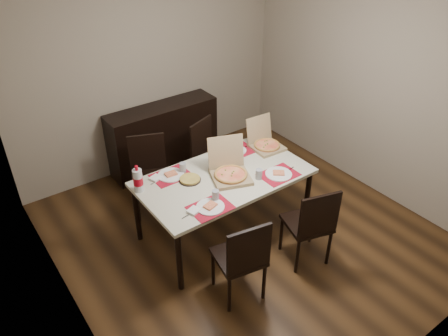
{
  "coord_description": "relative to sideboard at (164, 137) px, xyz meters",
  "views": [
    {
      "loc": [
        -2.39,
        -2.9,
        3.32
      ],
      "look_at": [
        -0.15,
        0.17,
        0.85
      ],
      "focal_mm": 35.0,
      "sensor_mm": 36.0,
      "label": 1
    }
  ],
  "objects": [
    {
      "name": "chair_far_left",
      "position": [
        -0.59,
        -0.72,
        0.06
      ],
      "size": [
        0.55,
        0.55,
        0.93
      ],
      "color": "black",
      "rests_on": "ground"
    },
    {
      "name": "pizza_box_center",
      "position": [
        -0.11,
        -1.66,
        0.36
      ],
      "size": [
        0.51,
        0.53,
        0.39
      ],
      "color": "#917953",
      "rests_on": "dining_table"
    },
    {
      "name": "setting_near_left",
      "position": [
        -0.57,
        -1.95,
        0.32
      ],
      "size": [
        0.51,
        0.3,
        0.11
      ],
      "color": "#A90B21",
      "rests_on": "dining_table"
    },
    {
      "name": "napkin_loose",
      "position": [
        -0.09,
        -1.71,
        0.31
      ],
      "size": [
        0.15,
        0.15,
        0.02
      ],
      "primitive_type": "cube",
      "rotation": [
        0.0,
        0.0,
        1.2
      ],
      "color": "white",
      "rests_on": "dining_table"
    },
    {
      "name": "faina_plate",
      "position": [
        -0.49,
        -1.47,
        0.31
      ],
      "size": [
        0.23,
        0.23,
        0.03
      ],
      "color": "black",
      "rests_on": "dining_table"
    },
    {
      "name": "pizza_box_right",
      "position": [
        0.59,
        -1.41,
        0.36
      ],
      "size": [
        0.36,
        0.39,
        0.34
      ],
      "color": "#917953",
      "rests_on": "dining_table"
    },
    {
      "name": "dining_table",
      "position": [
        -0.15,
        -1.61,
        0.23
      ],
      "size": [
        1.8,
        1.0,
        0.75
      ],
      "color": "beige",
      "rests_on": "ground"
    },
    {
      "name": "setting_far_left",
      "position": [
        -0.59,
        -1.28,
        0.32
      ],
      "size": [
        0.45,
        0.3,
        0.11
      ],
      "color": "#A90B21",
      "rests_on": "dining_table"
    },
    {
      "name": "chair_near_right",
      "position": [
        0.26,
        -2.5,
        0.06
      ],
      "size": [
        0.52,
        0.52,
        0.93
      ],
      "color": "black",
      "rests_on": "ground"
    },
    {
      "name": "sideboard",
      "position": [
        0.0,
        0.0,
        0.0
      ],
      "size": [
        1.5,
        0.4,
        0.9
      ],
      "primitive_type": "cube",
      "color": "black",
      "rests_on": "ground"
    },
    {
      "name": "setting_far_right",
      "position": [
        0.22,
        -1.29,
        0.32
      ],
      "size": [
        0.51,
        0.3,
        0.11
      ],
      "color": "#A90B21",
      "rests_on": "dining_table"
    },
    {
      "name": "chair_far_right",
      "position": [
        0.2,
        -0.8,
        0.06
      ],
      "size": [
        0.54,
        0.54,
        0.93
      ],
      "color": "black",
      "rests_on": "ground"
    },
    {
      "name": "room_walls",
      "position": [
        0.0,
        -1.35,
        1.28
      ],
      "size": [
        3.84,
        4.02,
        2.62
      ],
      "color": "gray",
      "rests_on": "ground"
    },
    {
      "name": "dip_bowl",
      "position": [
        0.02,
        -1.4,
        0.31
      ],
      "size": [
        0.14,
        0.14,
        0.03
      ],
      "primitive_type": "imported",
      "rotation": [
        0.0,
        0.0,
        -0.16
      ],
      "color": "white",
      "rests_on": "dining_table"
    },
    {
      "name": "setting_near_right",
      "position": [
        0.27,
        -1.91,
        0.32
      ],
      "size": [
        0.48,
        0.3,
        0.11
      ],
      "color": "#A90B21",
      "rests_on": "dining_table"
    },
    {
      "name": "chair_near_left",
      "position": [
        -0.58,
        -2.48,
        0.06
      ],
      "size": [
        0.49,
        0.49,
        0.93
      ],
      "color": "black",
      "rests_on": "ground"
    },
    {
      "name": "soda_bottle",
      "position": [
        -0.99,
        -1.32,
        0.42
      ],
      "size": [
        0.1,
        0.1,
        0.29
      ],
      "color": "silver",
      "rests_on": "dining_table"
    },
    {
      "name": "ground",
      "position": [
        0.0,
        -1.78,
        -0.46
      ],
      "size": [
        3.8,
        4.0,
        0.02
      ],
      "primitive_type": "cube",
      "color": "#442B15",
      "rests_on": "ground"
    }
  ]
}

